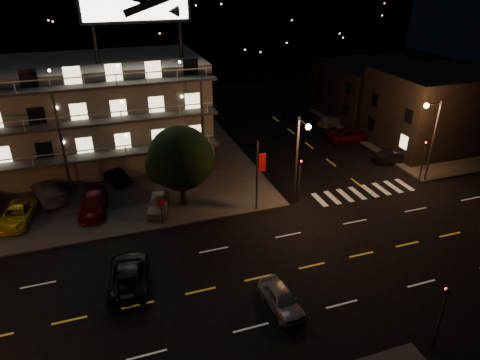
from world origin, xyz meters
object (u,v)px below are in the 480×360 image
object	(u,v)px
lot_car_4	(158,202)
side_car_0	(394,156)
lot_car_2	(17,215)
lot_car_7	(48,191)
road_car_west	(129,273)
road_car_east	(281,299)
tree	(180,160)

from	to	relation	value
lot_car_4	side_car_0	size ratio (longest dim) A/B	1.03
lot_car_2	lot_car_7	distance (m)	3.94
lot_car_2	lot_car_4	xyz separation A→B (m)	(11.08, -1.67, 0.04)
lot_car_2	road_car_west	distance (m)	12.88
lot_car_7	road_car_east	distance (m)	23.62
tree	lot_car_2	distance (m)	13.78
tree	road_car_west	xyz separation A→B (m)	(-5.43, -8.79, -3.63)
tree	side_car_0	distance (m)	23.52
road_car_east	tree	bearing A→B (deg)	97.78
side_car_0	road_car_west	size ratio (longest dim) A/B	0.75
lot_car_2	lot_car_7	bearing A→B (deg)	68.52
lot_car_4	road_car_east	xyz separation A→B (m)	(5.26, -13.87, -0.18)
lot_car_4	road_car_east	size ratio (longest dim) A/B	1.05
road_car_east	road_car_west	size ratio (longest dim) A/B	0.73
lot_car_4	road_car_west	xyz separation A→B (m)	(-3.28, -8.58, -0.11)
tree	road_car_east	distance (m)	14.89
tree	lot_car_4	size ratio (longest dim) A/B	1.71
side_car_0	lot_car_2	bearing A→B (deg)	97.55
lot_car_7	road_car_east	bearing A→B (deg)	110.08
side_car_0	road_car_west	xyz separation A→B (m)	(-28.58, -10.66, 0.09)
lot_car_7	road_car_west	bearing A→B (deg)	95.78
tree	side_car_0	bearing A→B (deg)	4.61
side_car_0	road_car_east	distance (m)	25.61
lot_car_4	lot_car_7	bearing A→B (deg)	165.67
road_car_west	lot_car_7	bearing A→B (deg)	-58.76
tree	lot_car_2	size ratio (longest dim) A/B	1.47
tree	road_car_west	distance (m)	10.95
road_car_east	lot_car_4	bearing A→B (deg)	106.12
lot_car_7	side_car_0	size ratio (longest dim) A/B	1.29
tree	road_car_west	size ratio (longest dim) A/B	1.31
tree	lot_car_2	xyz separation A→B (m)	(-13.23, 1.45, -3.56)
side_car_0	road_car_east	bearing A→B (deg)	135.41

